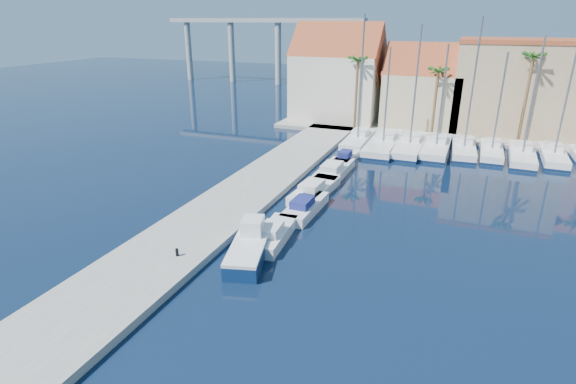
# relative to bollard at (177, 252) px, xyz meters

# --- Properties ---
(ground) EXTENTS (260.00, 260.00, 0.00)m
(ground) POSITION_rel_bollard_xyz_m (7.76, -3.45, -0.75)
(ground) COLOR black
(ground) RESTS_ON ground
(quay_west) EXTENTS (6.00, 77.00, 0.50)m
(quay_west) POSITION_rel_bollard_xyz_m (-1.24, 10.05, -0.50)
(quay_west) COLOR gray
(quay_west) RESTS_ON ground
(shore_north) EXTENTS (54.00, 16.00, 0.50)m
(shore_north) POSITION_rel_bollard_xyz_m (17.76, 44.55, -0.50)
(shore_north) COLOR gray
(shore_north) RESTS_ON ground
(bollard) EXTENTS (0.20, 0.20, 0.49)m
(bollard) POSITION_rel_bollard_xyz_m (0.00, 0.00, 0.00)
(bollard) COLOR black
(bollard) RESTS_ON quay_west
(fishing_boat) EXTENTS (3.57, 6.50, 2.16)m
(fishing_boat) POSITION_rel_bollard_xyz_m (3.80, 2.47, -0.03)
(fishing_boat) COLOR #0D2650
(fishing_boat) RESTS_ON ground
(motorboat_west_0) EXTENTS (2.23, 5.75, 1.40)m
(motorboat_west_0) POSITION_rel_bollard_xyz_m (4.37, 4.99, -0.24)
(motorboat_west_0) COLOR white
(motorboat_west_0) RESTS_ON ground
(motorboat_west_1) EXTENTS (2.10, 6.05, 1.40)m
(motorboat_west_1) POSITION_rel_bollard_xyz_m (4.74, 10.24, -0.24)
(motorboat_west_1) COLOR white
(motorboat_west_1) RESTS_ON ground
(motorboat_west_2) EXTENTS (2.73, 7.06, 1.40)m
(motorboat_west_2) POSITION_rel_bollard_xyz_m (4.24, 14.13, -0.24)
(motorboat_west_2) COLOR white
(motorboat_west_2) RESTS_ON ground
(motorboat_west_3) EXTENTS (2.43, 7.32, 1.40)m
(motorboat_west_3) POSITION_rel_bollard_xyz_m (4.30, 19.81, -0.24)
(motorboat_west_3) COLOR white
(motorboat_west_3) RESTS_ON ground
(motorboat_west_4) EXTENTS (1.76, 5.09, 1.40)m
(motorboat_west_4) POSITION_rel_bollard_xyz_m (4.35, 24.32, -0.24)
(motorboat_west_4) COLOR white
(motorboat_west_4) RESTS_ON ground
(sailboat_0) EXTENTS (2.70, 9.69, 14.82)m
(sailboat_0) POSITION_rel_bollard_xyz_m (3.81, 32.33, -0.12)
(sailboat_0) COLOR white
(sailboat_0) RESTS_ON ground
(sailboat_1) EXTENTS (3.30, 12.08, 11.41)m
(sailboat_1) POSITION_rel_bollard_xyz_m (6.99, 31.89, -0.19)
(sailboat_1) COLOR white
(sailboat_1) RESTS_ON ground
(sailboat_2) EXTENTS (3.19, 11.28, 13.81)m
(sailboat_2) POSITION_rel_bollard_xyz_m (10.03, 32.05, -0.16)
(sailboat_2) COLOR white
(sailboat_2) RESTS_ON ground
(sailboat_3) EXTENTS (2.96, 10.58, 11.84)m
(sailboat_3) POSITION_rel_bollard_xyz_m (12.90, 32.42, -0.18)
(sailboat_3) COLOR white
(sailboat_3) RESTS_ON ground
(sailboat_4) EXTENTS (2.93, 9.50, 14.53)m
(sailboat_4) POSITION_rel_bollard_xyz_m (15.82, 32.91, -0.12)
(sailboat_4) COLOR white
(sailboat_4) RESTS_ON ground
(sailboat_5) EXTENTS (2.41, 8.75, 11.11)m
(sailboat_5) POSITION_rel_bollard_xyz_m (18.72, 32.93, -0.16)
(sailboat_5) COLOR white
(sailboat_5) RESTS_ON ground
(sailboat_6) EXTENTS (2.95, 9.80, 12.75)m
(sailboat_6) POSITION_rel_bollard_xyz_m (21.77, 32.55, -0.15)
(sailboat_6) COLOR white
(sailboat_6) RESTS_ON ground
(sailboat_7) EXTENTS (2.67, 9.11, 14.07)m
(sailboat_7) POSITION_rel_bollard_xyz_m (24.85, 33.41, -0.12)
(sailboat_7) COLOR white
(sailboat_7) RESTS_ON ground
(building_0) EXTENTS (12.30, 9.00, 13.50)m
(building_0) POSITION_rel_bollard_xyz_m (-2.24, 43.55, 5.78)
(building_0) COLOR beige
(building_0) RESTS_ON shore_north
(building_1) EXTENTS (10.30, 8.00, 11.00)m
(building_1) POSITION_rel_bollard_xyz_m (9.76, 43.55, 4.55)
(building_1) COLOR #C8B08D
(building_1) RESTS_ON shore_north
(building_2) EXTENTS (14.20, 10.20, 11.50)m
(building_2) POSITION_rel_bollard_xyz_m (20.76, 44.55, 5.51)
(building_2) COLOR tan
(building_2) RESTS_ON shore_north
(palm_0) EXTENTS (2.60, 2.60, 10.15)m
(palm_0) POSITION_rel_bollard_xyz_m (1.76, 38.55, 8.33)
(palm_0) COLOR brown
(palm_0) RESTS_ON shore_north
(palm_1) EXTENTS (2.60, 2.60, 9.15)m
(palm_1) POSITION_rel_bollard_xyz_m (11.76, 38.55, 7.39)
(palm_1) COLOR brown
(palm_1) RESTS_ON shore_north
(palm_2) EXTENTS (2.60, 2.60, 11.15)m
(palm_2) POSITION_rel_bollard_xyz_m (21.76, 38.55, 9.27)
(palm_2) COLOR brown
(palm_2) RESTS_ON shore_north
(viaduct) EXTENTS (48.00, 2.20, 14.45)m
(viaduct) POSITION_rel_bollard_xyz_m (-31.31, 78.55, 9.50)
(viaduct) COLOR #9E9E99
(viaduct) RESTS_ON ground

